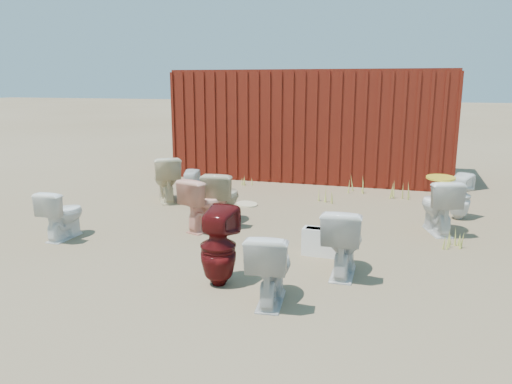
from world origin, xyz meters
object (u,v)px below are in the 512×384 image
(toilet_back_beige_right, at_px, (223,197))
(toilet_back_e, at_px, (460,197))
(toilet_front_e, at_px, (343,241))
(toilet_front_c, at_px, (270,267))
(toilet_back_yellowlid, at_px, (439,206))
(loose_tank, at_px, (322,242))
(toilet_front_maroon, at_px, (218,247))
(toilet_back_a, at_px, (191,188))
(shipping_container, at_px, (314,123))
(toilet_front_a, at_px, (62,214))
(toilet_back_beige_left, at_px, (166,179))
(toilet_front_pink, at_px, (206,204))

(toilet_back_beige_right, bearing_deg, toilet_back_e, -162.38)
(toilet_front_e, height_order, toilet_back_e, toilet_front_e)
(toilet_front_c, height_order, toilet_back_e, toilet_front_c)
(toilet_back_yellowlid, relative_size, loose_tank, 1.60)
(toilet_front_maroon, xyz_separation_m, loose_tank, (0.92, 1.25, -0.25))
(toilet_back_a, height_order, loose_tank, toilet_back_a)
(toilet_back_a, distance_m, loose_tank, 3.26)
(toilet_front_e, bearing_deg, toilet_front_maroon, 28.16)
(shipping_container, relative_size, toilet_front_a, 8.60)
(toilet_front_c, height_order, toilet_back_beige_right, toilet_back_beige_right)
(toilet_front_maroon, bearing_deg, loose_tank, -121.34)
(toilet_front_a, xyz_separation_m, loose_tank, (3.59, 0.35, -0.17))
(toilet_back_a, relative_size, toilet_back_beige_left, 0.76)
(loose_tank, bearing_deg, toilet_back_e, 54.30)
(toilet_back_beige_left, bearing_deg, toilet_back_e, 148.05)
(toilet_front_maroon, relative_size, toilet_back_yellowlid, 1.07)
(toilet_back_beige_right, relative_size, toilet_back_e, 1.11)
(loose_tank, bearing_deg, toilet_back_beige_right, 151.35)
(shipping_container, bearing_deg, toilet_back_beige_right, -97.11)
(toilet_front_a, xyz_separation_m, toilet_front_pink, (1.75, 0.98, 0.04))
(toilet_back_a, distance_m, toilet_back_beige_left, 0.62)
(toilet_back_beige_left, xyz_separation_m, toilet_back_beige_right, (1.51, -1.06, -0.01))
(loose_tank, bearing_deg, toilet_front_a, -172.56)
(toilet_front_maroon, bearing_deg, toilet_front_e, -145.87)
(toilet_front_a, height_order, toilet_front_c, toilet_front_c)
(toilet_back_yellowlid, bearing_deg, toilet_front_a, 2.49)
(toilet_front_maroon, height_order, toilet_back_a, toilet_front_maroon)
(toilet_front_a, bearing_deg, shipping_container, -111.83)
(toilet_front_pink, distance_m, toilet_back_e, 4.02)
(toilet_back_beige_left, bearing_deg, shipping_container, -155.94)
(toilet_front_maroon, xyz_separation_m, toilet_back_e, (2.71, 3.59, -0.06))
(toilet_front_pink, relative_size, toilet_back_beige_right, 0.96)
(toilet_front_maroon, bearing_deg, toilet_front_c, 163.24)
(toilet_front_c, height_order, toilet_back_beige_left, toilet_back_beige_left)
(toilet_front_a, bearing_deg, toilet_front_maroon, 162.14)
(toilet_front_c, relative_size, toilet_back_e, 1.01)
(shipping_container, xyz_separation_m, toilet_back_beige_right, (-0.56, -4.51, -0.79))
(toilet_back_e, bearing_deg, toilet_back_a, 34.05)
(toilet_back_a, distance_m, toilet_back_e, 4.47)
(toilet_front_e, distance_m, toilet_back_a, 3.85)
(toilet_front_c, height_order, loose_tank, toilet_front_c)
(toilet_back_beige_left, relative_size, toilet_back_e, 1.14)
(toilet_front_maroon, height_order, toilet_back_yellowlid, toilet_front_maroon)
(toilet_back_beige_left, bearing_deg, loose_tank, 112.36)
(toilet_front_pink, distance_m, toilet_back_a, 1.50)
(toilet_front_c, bearing_deg, loose_tank, -106.66)
(shipping_container, distance_m, toilet_front_a, 6.42)
(shipping_container, height_order, toilet_front_maroon, shipping_container)
(toilet_back_beige_right, bearing_deg, toilet_front_c, 117.01)
(toilet_back_a, bearing_deg, toilet_front_c, 117.67)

